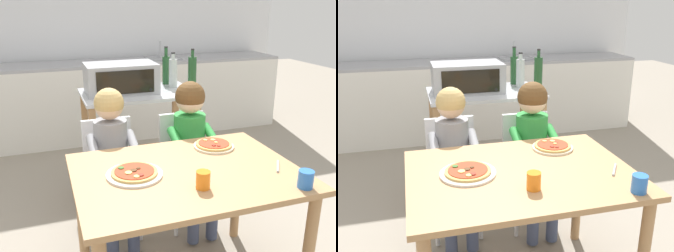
% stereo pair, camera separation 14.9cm
% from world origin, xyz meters
% --- Properties ---
extents(ground_plane, '(12.37, 12.37, 0.00)m').
position_xyz_m(ground_plane, '(0.00, 1.24, 0.00)').
color(ground_plane, gray).
extents(back_wall_tiled, '(4.99, 0.14, 2.70)m').
position_xyz_m(back_wall_tiled, '(-0.00, 3.15, 1.35)').
color(back_wall_tiled, silver).
rests_on(back_wall_tiled, ground).
extents(kitchen_counter, '(4.49, 0.60, 1.12)m').
position_xyz_m(kitchen_counter, '(0.00, 2.74, 0.46)').
color(kitchen_counter, silver).
rests_on(kitchen_counter, ground).
extents(kitchen_island_cart, '(0.91, 0.58, 0.89)m').
position_xyz_m(kitchen_island_cart, '(0.07, 1.24, 0.59)').
color(kitchen_island_cart, '#B7BABF').
rests_on(kitchen_island_cart, ground).
extents(toaster_oven, '(0.56, 0.36, 0.24)m').
position_xyz_m(toaster_oven, '(-0.06, 1.26, 1.01)').
color(toaster_oven, '#999BA0').
rests_on(toaster_oven, kitchen_island_cart).
extents(bottle_brown_beer, '(0.07, 0.07, 0.30)m').
position_xyz_m(bottle_brown_beer, '(0.40, 1.31, 1.02)').
color(bottle_brown_beer, '#ADB7B2').
rests_on(bottle_brown_beer, kitchen_island_cart).
extents(bottle_clear_vinegar, '(0.07, 0.07, 0.35)m').
position_xyz_m(bottle_clear_vinegar, '(0.46, 1.05, 1.04)').
color(bottle_clear_vinegar, '#1E4723').
rests_on(bottle_clear_vinegar, kitchen_island_cart).
extents(bottle_squat_spirits, '(0.07, 0.07, 0.33)m').
position_xyz_m(bottle_squat_spirits, '(0.38, 1.45, 1.02)').
color(bottle_squat_spirits, '#1E4723').
rests_on(bottle_squat_spirits, kitchen_island_cart).
extents(dining_table, '(1.17, 0.86, 0.76)m').
position_xyz_m(dining_table, '(0.00, 0.00, 0.64)').
color(dining_table, '#AD7F51').
rests_on(dining_table, ground).
extents(dining_chair_left, '(0.36, 0.36, 0.81)m').
position_xyz_m(dining_chair_left, '(-0.27, 0.74, 0.48)').
color(dining_chair_left, silver).
rests_on(dining_chair_left, ground).
extents(dining_chair_right, '(0.36, 0.36, 0.81)m').
position_xyz_m(dining_chair_right, '(0.28, 0.70, 0.48)').
color(dining_chair_right, silver).
rests_on(dining_chair_right, ground).
extents(child_in_grey_shirt, '(0.32, 0.42, 1.05)m').
position_xyz_m(child_in_grey_shirt, '(-0.27, 0.62, 0.68)').
color(child_in_grey_shirt, '#424C6B').
rests_on(child_in_grey_shirt, ground).
extents(child_in_green_shirt, '(0.32, 0.42, 1.06)m').
position_xyz_m(child_in_green_shirt, '(0.28, 0.59, 0.70)').
color(child_in_green_shirt, '#424C6B').
rests_on(child_in_green_shirt, ground).
extents(pizza_plate_white, '(0.29, 0.29, 0.03)m').
position_xyz_m(pizza_plate_white, '(-0.27, 0.03, 0.77)').
color(pizza_plate_white, white).
rests_on(pizza_plate_white, dining_table).
extents(pizza_plate_cream, '(0.24, 0.24, 0.03)m').
position_xyz_m(pizza_plate_cream, '(0.28, 0.25, 0.77)').
color(pizza_plate_cream, beige).
rests_on(pizza_plate_cream, dining_table).
extents(drinking_cup_blue, '(0.07, 0.07, 0.09)m').
position_xyz_m(drinking_cup_blue, '(0.46, -0.35, 0.80)').
color(drinking_cup_blue, blue).
rests_on(drinking_cup_blue, dining_table).
extents(drinking_cup_orange, '(0.07, 0.07, 0.09)m').
position_xyz_m(drinking_cup_orange, '(0.00, -0.20, 0.80)').
color(drinking_cup_orange, orange).
rests_on(drinking_cup_orange, dining_table).
extents(serving_spoon, '(0.09, 0.12, 0.01)m').
position_xyz_m(serving_spoon, '(0.47, -0.12, 0.76)').
color(serving_spoon, '#B7BABF').
rests_on(serving_spoon, dining_table).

